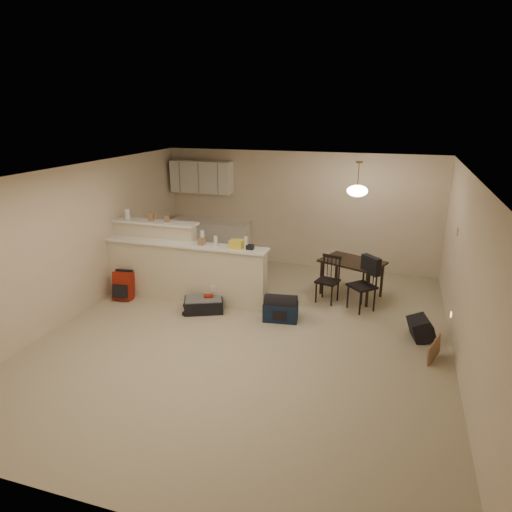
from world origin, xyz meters
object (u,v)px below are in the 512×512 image
at_px(pendant_lamp, 357,190).
at_px(suitcase, 204,305).
at_px(dining_table, 352,265).
at_px(red_backpack, 123,286).
at_px(navy_duffel, 281,312).
at_px(dining_chair_far, 362,285).
at_px(dining_chair_near, 328,280).
at_px(black_daypack, 420,329).

bearing_deg(pendant_lamp, suitcase, -147.85).
relative_size(dining_table, pendant_lamp, 2.08).
height_order(red_backpack, navy_duffel, red_backpack).
relative_size(dining_chair_far, red_backpack, 1.81).
height_order(dining_chair_far, red_backpack, dining_chair_far).
bearing_deg(pendant_lamp, dining_chair_near, -130.86).
height_order(pendant_lamp, navy_duffel, pendant_lamp).
distance_m(dining_chair_far, suitcase, 2.76).
bearing_deg(black_daypack, suitcase, 77.37).
relative_size(pendant_lamp, black_daypack, 1.60).
bearing_deg(dining_chair_far, dining_chair_near, -149.83).
relative_size(pendant_lamp, suitcase, 0.94).
bearing_deg(dining_table, suitcase, -125.91).
height_order(dining_table, pendant_lamp, pendant_lamp).
bearing_deg(red_backpack, dining_table, 13.39).
xyz_separation_m(pendant_lamp, red_backpack, (-3.97, -1.43, -1.73)).
height_order(pendant_lamp, black_daypack, pendant_lamp).
distance_m(pendant_lamp, suitcase, 3.36).
bearing_deg(dining_chair_far, pendant_lamp, 156.71).
xyz_separation_m(dining_table, red_backpack, (-3.97, -1.43, -0.34)).
relative_size(pendant_lamp, dining_chair_near, 0.73).
relative_size(dining_chair_near, dining_chair_far, 0.91).
relative_size(navy_duffel, black_daypack, 1.45).
bearing_deg(red_backpack, suitcase, -8.23).
bearing_deg(dining_chair_near, navy_duffel, -107.11).
bearing_deg(dining_chair_far, dining_table, 156.71).
bearing_deg(navy_duffel, pendant_lamp, 47.77).
height_order(dining_table, dining_chair_far, dining_chair_far).
relative_size(dining_chair_near, red_backpack, 1.65).
distance_m(pendant_lamp, dining_chair_far, 1.65).
bearing_deg(dining_chair_near, dining_chair_far, -0.17).
height_order(dining_chair_near, red_backpack, dining_chair_near).
relative_size(suitcase, navy_duffel, 1.17).
relative_size(pendant_lamp, navy_duffel, 1.10).
xyz_separation_m(dining_table, pendant_lamp, (0.00, 0.00, 1.39)).
height_order(dining_table, red_backpack, dining_table).
xyz_separation_m(dining_chair_near, suitcase, (-1.98, -1.04, -0.31)).
bearing_deg(suitcase, dining_chair_near, 4.07).
distance_m(pendant_lamp, red_backpack, 4.56).
xyz_separation_m(suitcase, black_daypack, (3.55, 0.05, 0.06)).
distance_m(red_backpack, black_daypack, 5.17).
relative_size(pendant_lamp, dining_chair_far, 0.66).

